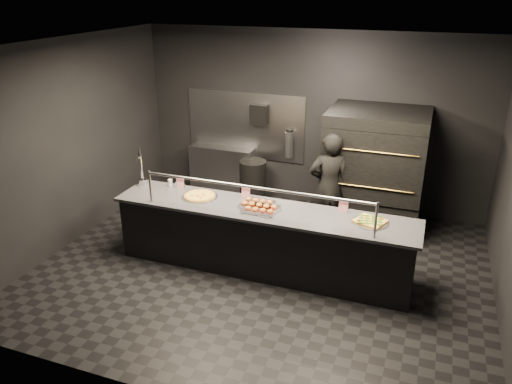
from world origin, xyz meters
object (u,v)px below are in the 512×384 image
towel_dispenser (259,114)px  worker (329,187)px  service_counter (262,239)px  fire_extinguisher (289,144)px  beer_tap (142,174)px  pizza_oven (374,169)px  prep_shelf (223,170)px  slider_tray_a (257,204)px  square_pizza (370,221)px  trash_bin (253,182)px  round_pizza (200,196)px  slider_tray_b (261,209)px

towel_dispenser → worker: 2.04m
service_counter → fire_extinguisher: size_ratio=8.12×
beer_tap → pizza_oven: bearing=28.4°
prep_shelf → slider_tray_a: 2.75m
towel_dispenser → square_pizza: 3.32m
slider_tray_a → square_pizza: slider_tray_a is taller
towel_dispenser → trash_bin: towel_dispenser is taller
pizza_oven → prep_shelf: pizza_oven is taller
towel_dispenser → beer_tap: towel_dispenser is taller
beer_tap → worker: bearing=21.9°
beer_tap → worker: worker is taller
beer_tap → slider_tray_a: 1.86m
prep_shelf → trash_bin: 0.75m
round_pizza → pizza_oven: bearing=40.5°
fire_extinguisher → beer_tap: bearing=-126.0°
pizza_oven → towel_dispenser: 2.23m
prep_shelf → trash_bin: size_ratio=1.51×
round_pizza → trash_bin: size_ratio=0.63×
prep_shelf → round_pizza: 2.40m
trash_bin → service_counter: bearing=-66.4°
square_pizza → fire_extinguisher: bearing=126.9°
service_counter → square_pizza: bearing=2.8°
beer_tap → slider_tray_a: bearing=-3.9°
fire_extinguisher → square_pizza: size_ratio=1.13×
beer_tap → round_pizza: 1.02m
prep_shelf → towel_dispenser: size_ratio=3.43×
service_counter → round_pizza: (-0.95, 0.07, 0.47)m
trash_bin → beer_tap: bearing=-119.4°
service_counter → slider_tray_a: bearing=144.8°
service_counter → round_pizza: size_ratio=8.15×
slider_tray_a → worker: 1.37m
worker → fire_extinguisher: bearing=-72.1°
pizza_oven → slider_tray_b: size_ratio=3.73×
pizza_oven → trash_bin: 2.18m
towel_dispenser → square_pizza: bearing=-45.3°
service_counter → worker: size_ratio=2.43×
square_pizza → worker: size_ratio=0.27×
fire_extinguisher → slider_tray_a: bearing=-83.9°
beer_tap → trash_bin: 2.25m
beer_tap → trash_bin: size_ratio=0.76×
fire_extinguisher → worker: bearing=-50.2°
service_counter → towel_dispenser: (-0.90, 2.39, 1.09)m
slider_tray_a → pizza_oven: bearing=54.6°
beer_tap → slider_tray_a: (1.85, -0.13, -0.15)m
round_pizza → square_pizza: bearing=0.0°
beer_tap → service_counter: bearing=-5.7°
towel_dispenser → fire_extinguisher: towel_dispenser is taller
beer_tap → round_pizza: (1.00, -0.13, -0.16)m
pizza_oven → fire_extinguisher: 1.63m
trash_bin → worker: worker is taller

